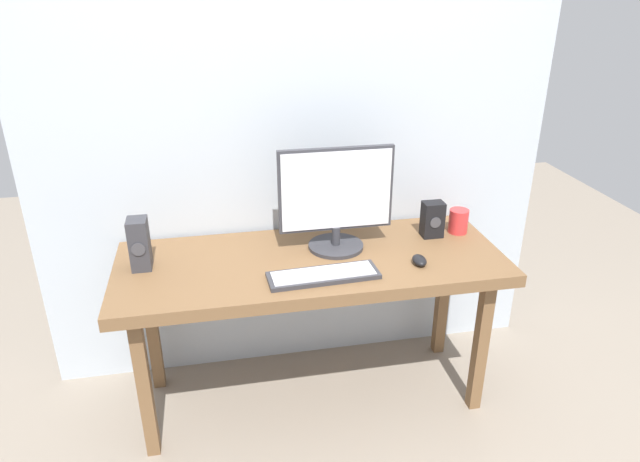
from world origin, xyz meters
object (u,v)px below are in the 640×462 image
at_px(speaker_left, 139,244).
at_px(keyboard_primary, 323,275).
at_px(mouse, 419,260).
at_px(monitor, 336,199).
at_px(speaker_right, 432,219).
at_px(coffee_mug, 458,221).
at_px(desk, 312,273).

bearing_deg(speaker_left, keyboard_primary, -17.60).
bearing_deg(mouse, speaker_left, 173.41).
relative_size(monitor, speaker_right, 2.99).
relative_size(mouse, speaker_left, 0.42).
height_order(monitor, coffee_mug, monitor).
relative_size(monitor, speaker_left, 2.29).
relative_size(desk, speaker_right, 9.92).
bearing_deg(desk, coffee_mug, 10.13).
relative_size(desk, mouse, 18.03).
bearing_deg(desk, keyboard_primary, -84.69).
bearing_deg(mouse, desk, 165.00).
bearing_deg(monitor, speaker_right, 3.07).
distance_m(mouse, speaker_left, 1.12).
relative_size(speaker_right, coffee_mug, 1.49).
bearing_deg(speaker_left, speaker_right, 2.67).
bearing_deg(mouse, monitor, 146.59).
xyz_separation_m(keyboard_primary, speaker_right, (0.55, 0.28, 0.07)).
xyz_separation_m(speaker_right, speaker_left, (-1.25, -0.06, 0.02)).
bearing_deg(keyboard_primary, speaker_right, 26.85).
bearing_deg(speaker_right, coffee_mug, 7.25).
relative_size(desk, coffee_mug, 14.75).
height_order(keyboard_primary, coffee_mug, coffee_mug).
relative_size(desk, keyboard_primary, 3.64).
distance_m(keyboard_primary, coffee_mug, 0.75).
relative_size(mouse, speaker_right, 0.55).
xyz_separation_m(monitor, mouse, (0.30, -0.22, -0.20)).
bearing_deg(keyboard_primary, speaker_left, 162.40).
relative_size(keyboard_primary, mouse, 4.95).
bearing_deg(speaker_right, speaker_left, -177.33).
bearing_deg(coffee_mug, keyboard_primary, -156.61).
distance_m(keyboard_primary, mouse, 0.41).
bearing_deg(speaker_right, mouse, -120.88).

